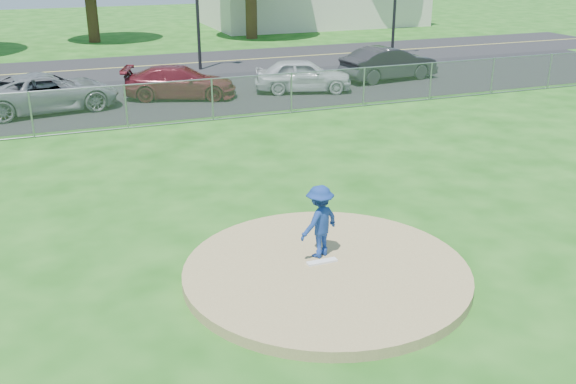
% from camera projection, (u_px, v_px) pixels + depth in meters
% --- Properties ---
extents(ground, '(120.00, 120.00, 0.00)m').
position_uv_depth(ground, '(199.00, 138.00, 20.84)').
color(ground, '#164E11').
rests_on(ground, ground).
extents(pitchers_mound, '(5.40, 5.40, 0.20)m').
position_uv_depth(pitchers_mound, '(326.00, 272.00, 12.11)').
color(pitchers_mound, '#978052').
rests_on(pitchers_mound, ground).
extents(pitching_rubber, '(0.60, 0.15, 0.04)m').
position_uv_depth(pitching_rubber, '(322.00, 262.00, 12.24)').
color(pitching_rubber, white).
rests_on(pitching_rubber, pitchers_mound).
extents(chain_link_fence, '(40.00, 0.06, 1.50)m').
position_uv_depth(chain_link_fence, '(184.00, 102.00, 22.31)').
color(chain_link_fence, gray).
rests_on(chain_link_fence, ground).
extents(parking_lot, '(50.00, 8.00, 0.01)m').
position_uv_depth(parking_lot, '(162.00, 97.00, 26.49)').
color(parking_lot, black).
rests_on(parking_lot, ground).
extents(street, '(60.00, 7.00, 0.01)m').
position_uv_depth(street, '(134.00, 67.00, 33.02)').
color(street, black).
rests_on(street, ground).
extents(pitcher, '(1.07, 0.88, 1.45)m').
position_uv_depth(pitcher, '(320.00, 221.00, 12.27)').
color(pitcher, navy).
rests_on(pitcher, pitchers_mound).
extents(traffic_cone, '(0.34, 0.34, 0.67)m').
position_uv_depth(traffic_cone, '(2.00, 110.00, 22.89)').
color(traffic_cone, '#DA620B').
rests_on(traffic_cone, parking_lot).
extents(parked_car_gray, '(5.43, 3.17, 1.42)m').
position_uv_depth(parked_car_gray, '(48.00, 92.00, 23.98)').
color(parked_car_gray, gray).
rests_on(parked_car_gray, parking_lot).
extents(parked_car_darkred, '(4.85, 3.17, 1.31)m').
position_uv_depth(parked_car_darkred, '(180.00, 82.00, 26.00)').
color(parked_car_darkred, maroon).
rests_on(parked_car_darkred, parking_lot).
extents(parked_car_pearl, '(4.39, 2.75, 1.39)m').
position_uv_depth(parked_car_pearl, '(303.00, 75.00, 27.15)').
color(parked_car_pearl, silver).
rests_on(parked_car_pearl, parking_lot).
extents(parked_car_charcoal, '(4.72, 2.13, 1.50)m').
position_uv_depth(parked_car_charcoal, '(389.00, 63.00, 29.55)').
color(parked_car_charcoal, '#232325').
rests_on(parked_car_charcoal, parking_lot).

